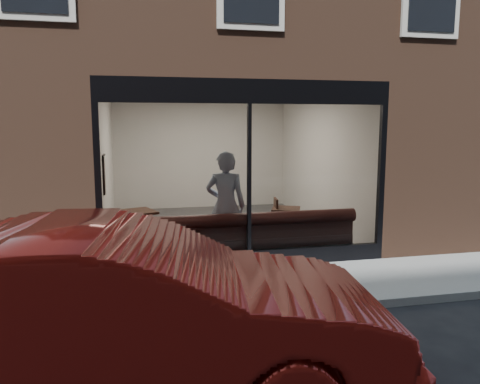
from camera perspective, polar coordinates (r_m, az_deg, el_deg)
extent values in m
plane|color=black|center=(6.37, 5.56, -14.59)|extent=(120.00, 120.00, 0.00)
cube|color=gray|center=(7.26, 3.07, -11.56)|extent=(40.00, 2.00, 0.01)
cube|color=gray|center=(6.30, 5.72, -14.25)|extent=(40.00, 0.10, 0.12)
cube|color=brown|center=(13.73, -20.50, 4.21)|extent=(2.50, 12.00, 3.20)
cube|color=brown|center=(14.70, 9.93, 4.86)|extent=(2.50, 12.00, 3.20)
cube|color=brown|center=(16.69, -6.16, 5.35)|extent=(5.00, 6.00, 3.20)
plane|color=#2D2D30|center=(11.01, -2.53, -4.52)|extent=(6.00, 6.00, 0.00)
plane|color=white|center=(10.75, -2.64, 12.18)|extent=(6.00, 6.00, 0.00)
plane|color=silver|center=(13.71, -4.75, 4.70)|extent=(5.00, 0.00, 5.00)
plane|color=silver|center=(10.62, -15.96, 3.33)|extent=(0.00, 6.00, 6.00)
plane|color=silver|center=(11.46, 9.80, 3.88)|extent=(0.00, 6.00, 6.00)
cube|color=black|center=(8.18, 1.09, -8.17)|extent=(5.00, 0.10, 0.30)
cube|color=black|center=(7.85, 1.15, 12.18)|extent=(5.00, 0.10, 0.40)
cube|color=black|center=(7.89, 1.12, 1.62)|extent=(0.06, 0.10, 2.50)
plane|color=white|center=(7.86, 1.17, 1.59)|extent=(4.80, 0.00, 4.80)
cube|color=#361413|center=(8.53, 0.46, -6.94)|extent=(4.00, 0.55, 0.45)
imported|color=#91A3BF|center=(8.54, -1.76, -1.65)|extent=(0.82, 0.64, 1.98)
cube|color=black|center=(9.47, -12.59, -2.40)|extent=(0.90, 0.90, 0.05)
cube|color=black|center=(9.63, 5.63, -2.06)|extent=(0.73, 0.73, 0.04)
cube|color=black|center=(9.74, 3.25, -4.91)|extent=(0.43, 0.43, 0.04)
cube|color=white|center=(9.51, -16.08, 2.12)|extent=(0.02, 0.52, 0.70)
imported|color=maroon|center=(4.36, -14.33, -14.45)|extent=(5.09, 2.29, 1.62)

